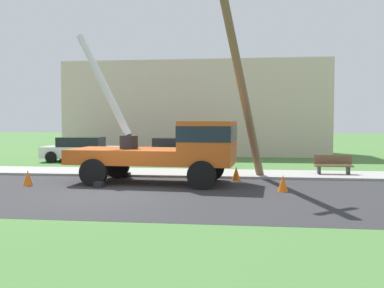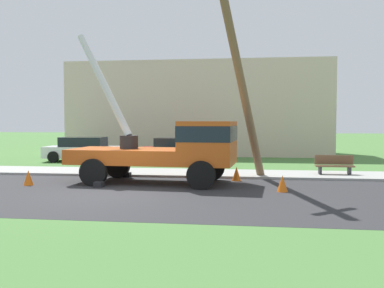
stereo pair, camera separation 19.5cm
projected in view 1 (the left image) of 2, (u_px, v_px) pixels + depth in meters
name	position (u px, v px, depth m)	size (l,w,h in m)	color
ground_plane	(174.00, 160.00, 26.34)	(120.00, 120.00, 0.00)	#477538
road_asphalt	(114.00, 193.00, 14.45)	(80.00, 8.05, 0.01)	#2B2B2D
sidewalk_strip	(150.00, 172.00, 19.75)	(80.00, 2.67, 0.10)	#9E9E99
utility_truck	(174.00, 146.00, 16.53)	(6.75, 3.21, 5.98)	#C65119
leaning_utility_pole	(239.00, 70.00, 16.93)	(2.29, 3.54, 8.46)	brown
traffic_cone_ahead	(283.00, 183.00, 14.69)	(0.36, 0.36, 0.56)	orange
traffic_cone_behind	(28.00, 178.00, 16.08)	(0.36, 0.36, 0.56)	orange
traffic_cone_curbside	(236.00, 174.00, 17.37)	(0.36, 0.36, 0.56)	orange
parked_sedan_white	(81.00, 149.00, 25.60)	(4.49, 2.18, 1.42)	silver
parked_sedan_red	(177.00, 150.00, 24.58)	(4.42, 2.05, 1.42)	#B21E1E
park_bench	(333.00, 165.00, 18.80)	(1.60, 0.45, 0.90)	brown
lowrise_building_backdrop	(198.00, 109.00, 31.84)	(18.00, 6.00, 6.40)	beige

